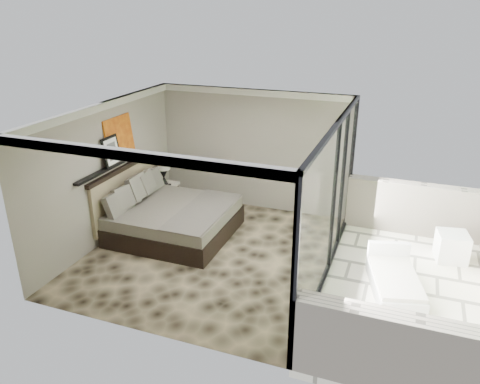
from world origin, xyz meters
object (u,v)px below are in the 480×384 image
(lounger, at_px, (395,281))
(nightstand, at_px, (167,195))
(bed, at_px, (170,217))
(ottoman, at_px, (452,247))
(table_lamp, at_px, (163,169))

(lounger, bearing_deg, nightstand, 145.16)
(bed, bearing_deg, ottoman, 9.33)
(table_lamp, distance_m, ottoman, 6.43)
(bed, bearing_deg, nightstand, 120.92)
(bed, distance_m, lounger, 4.61)
(bed, relative_size, lounger, 1.46)
(nightstand, xyz_separation_m, ottoman, (6.34, -0.49, 0.04))
(bed, bearing_deg, lounger, -6.98)
(table_lamp, relative_size, ottoman, 1.12)
(table_lamp, bearing_deg, bed, -56.94)
(nightstand, bearing_deg, bed, -51.38)
(table_lamp, bearing_deg, ottoman, -3.96)
(bed, distance_m, ottoman, 5.58)
(ottoman, bearing_deg, nightstand, 175.62)
(nightstand, height_order, lounger, lounger)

